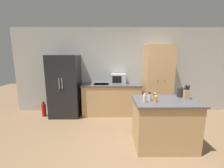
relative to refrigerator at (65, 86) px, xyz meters
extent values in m
plane|color=#846647|center=(1.95, -1.94, -0.89)|extent=(14.00, 14.00, 0.00)
cube|color=#B2B2AD|center=(1.95, 0.39, 0.41)|extent=(7.20, 0.06, 2.60)
cube|color=black|center=(0.00, 0.00, 0.00)|extent=(0.84, 0.73, 1.78)
cylinder|color=silver|center=(-0.04, -0.38, 0.14)|extent=(0.02, 0.02, 0.30)
cylinder|color=silver|center=(0.04, -0.38, 0.14)|extent=(0.02, 0.02, 0.30)
cube|color=tan|center=(1.37, 0.07, -0.44)|extent=(1.72, 0.60, 0.90)
cube|color=#4C4C51|center=(1.37, 0.07, 0.03)|extent=(1.76, 0.64, 0.03)
cube|color=#9EA0A3|center=(1.06, 0.07, 0.04)|extent=(0.44, 0.34, 0.01)
cube|color=tan|center=(2.75, 0.08, 0.15)|extent=(0.78, 0.58, 2.07)
sphere|color=black|center=(2.65, -0.22, 0.19)|extent=(0.02, 0.02, 0.02)
sphere|color=black|center=(2.84, -0.22, 0.19)|extent=(0.02, 0.02, 0.02)
cube|color=tan|center=(2.39, -1.60, -0.44)|extent=(1.13, 0.73, 0.90)
cube|color=#4C4C51|center=(2.39, -1.60, 0.03)|extent=(1.19, 0.79, 0.03)
cube|color=#B2B5B7|center=(1.57, 0.18, 0.19)|extent=(0.44, 0.33, 0.29)
cube|color=black|center=(1.52, 0.01, 0.19)|extent=(0.27, 0.01, 0.20)
cube|color=tan|center=(2.81, -1.52, 0.14)|extent=(0.11, 0.07, 0.18)
cylinder|color=black|center=(2.78, -1.51, 0.27)|extent=(0.02, 0.02, 0.08)
cylinder|color=black|center=(2.79, -1.52, 0.28)|extent=(0.02, 0.02, 0.10)
cylinder|color=black|center=(2.81, -1.52, 0.28)|extent=(0.02, 0.02, 0.09)
cylinder|color=black|center=(2.82, -1.53, 0.26)|extent=(0.02, 0.02, 0.07)
cylinder|color=black|center=(2.83, -1.52, 0.27)|extent=(0.02, 0.02, 0.08)
cylinder|color=black|center=(2.85, -1.52, 0.28)|extent=(0.02, 0.02, 0.10)
cylinder|color=orange|center=(2.16, -1.71, 0.10)|extent=(0.06, 0.06, 0.11)
cylinder|color=#E5DB4C|center=(2.16, -1.71, 0.17)|extent=(0.04, 0.04, 0.02)
cylinder|color=beige|center=(2.07, -1.62, 0.11)|extent=(0.06, 0.06, 0.13)
cylinder|color=black|center=(2.07, -1.62, 0.19)|extent=(0.05, 0.05, 0.03)
cylinder|color=#563319|center=(2.20, -1.53, 0.10)|extent=(0.04, 0.04, 0.11)
cylinder|color=silver|center=(2.20, -1.53, 0.17)|extent=(0.03, 0.03, 0.02)
cylinder|color=beige|center=(1.95, -1.71, 0.11)|extent=(0.06, 0.06, 0.13)
cylinder|color=silver|center=(1.95, -1.71, 0.19)|extent=(0.05, 0.05, 0.03)
cylinder|color=#232326|center=(2.78, -1.36, 0.14)|extent=(0.14, 0.14, 0.19)
sphere|color=#262628|center=(2.78, -1.36, 0.25)|extent=(0.02, 0.02, 0.02)
cylinder|color=red|center=(-0.64, -0.11, -0.70)|extent=(0.12, 0.12, 0.38)
cylinder|color=black|center=(-0.64, -0.11, -0.48)|extent=(0.05, 0.05, 0.07)
camera|label=1|loc=(1.34, -4.31, 0.89)|focal=24.00mm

